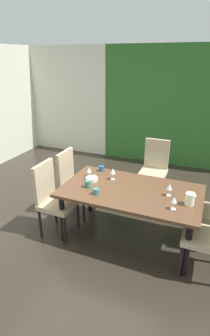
{
  "coord_description": "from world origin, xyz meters",
  "views": [
    {
      "loc": [
        1.63,
        -2.85,
        2.31
      ],
      "look_at": [
        0.32,
        0.32,
        0.85
      ],
      "focal_mm": 28.0,
      "sensor_mm": 36.0,
      "label": 1
    }
  ],
  "objects_px": {
    "serving_bowl_rear": "(92,179)",
    "wine_glass_center": "(174,200)",
    "chair_left_far": "(73,180)",
    "cup_near_shelf": "(101,168)",
    "wine_glass_corner": "(89,170)",
    "pitcher_left": "(190,199)",
    "wine_glass_north": "(113,171)",
    "dining_table": "(131,195)",
    "chair_head_far": "(154,167)",
    "cup_right": "(88,184)",
    "chair_left_near": "(52,196)",
    "wine_glass_west": "(169,187)",
    "cup_near_window": "(96,191)"
  },
  "relations": [
    {
      "from": "serving_bowl_rear",
      "to": "wine_glass_center",
      "type": "bearing_deg",
      "value": -15.16
    },
    {
      "from": "chair_left_far",
      "to": "cup_near_shelf",
      "type": "height_order",
      "value": "chair_left_far"
    },
    {
      "from": "chair_left_far",
      "to": "wine_glass_corner",
      "type": "bearing_deg",
      "value": 70.2
    },
    {
      "from": "wine_glass_corner",
      "to": "pitcher_left",
      "type": "distance_m",
      "value": 1.43
    },
    {
      "from": "wine_glass_north",
      "to": "wine_glass_center",
      "type": "height_order",
      "value": "wine_glass_north"
    },
    {
      "from": "dining_table",
      "to": "chair_head_far",
      "type": "distance_m",
      "value": 1.3
    },
    {
      "from": "wine_glass_north",
      "to": "cup_right",
      "type": "xyz_separation_m",
      "value": [
        -0.22,
        -0.34,
        -0.08
      ]
    },
    {
      "from": "dining_table",
      "to": "wine_glass_corner",
      "type": "bearing_deg",
      "value": 166.95
    },
    {
      "from": "chair_left_near",
      "to": "wine_glass_center",
      "type": "xyz_separation_m",
      "value": [
        1.6,
        0.01,
        0.28
      ]
    },
    {
      "from": "wine_glass_center",
      "to": "cup_right",
      "type": "height_order",
      "value": "wine_glass_center"
    },
    {
      "from": "cup_right",
      "to": "cup_near_shelf",
      "type": "bearing_deg",
      "value": 94.71
    },
    {
      "from": "wine_glass_west",
      "to": "wine_glass_corner",
      "type": "xyz_separation_m",
      "value": [
        -1.15,
        0.12,
        -0.02
      ]
    },
    {
      "from": "serving_bowl_rear",
      "to": "wine_glass_west",
      "type": "bearing_deg",
      "value": -0.9
    },
    {
      "from": "wine_glass_corner",
      "to": "pitcher_left",
      "type": "relative_size",
      "value": 0.9
    },
    {
      "from": "chair_head_far",
      "to": "cup_right",
      "type": "bearing_deg",
      "value": 68.35
    },
    {
      "from": "chair_left_far",
      "to": "cup_right",
      "type": "distance_m",
      "value": 0.67
    },
    {
      "from": "dining_table",
      "to": "cup_near_shelf",
      "type": "distance_m",
      "value": 0.73
    },
    {
      "from": "dining_table",
      "to": "serving_bowl_rear",
      "type": "xyz_separation_m",
      "value": [
        -0.58,
        0.05,
        0.1
      ]
    },
    {
      "from": "chair_head_far",
      "to": "cup_near_window",
      "type": "height_order",
      "value": "chair_head_far"
    },
    {
      "from": "chair_left_near",
      "to": "pitcher_left",
      "type": "height_order",
      "value": "chair_left_near"
    },
    {
      "from": "chair_left_near",
      "to": "wine_glass_north",
      "type": "distance_m",
      "value": 0.89
    },
    {
      "from": "dining_table",
      "to": "chair_head_far",
      "type": "relative_size",
      "value": 1.75
    },
    {
      "from": "chair_head_far",
      "to": "wine_glass_north",
      "type": "distance_m",
      "value": 1.19
    },
    {
      "from": "wine_glass_corner",
      "to": "cup_near_shelf",
      "type": "distance_m",
      "value": 0.27
    },
    {
      "from": "chair_left_far",
      "to": "wine_glass_corner",
      "type": "distance_m",
      "value": 0.46
    },
    {
      "from": "wine_glass_west",
      "to": "cup_near_window",
      "type": "xyz_separation_m",
      "value": [
        -0.84,
        -0.31,
        -0.08
      ]
    },
    {
      "from": "serving_bowl_rear",
      "to": "cup_right",
      "type": "distance_m",
      "value": 0.2
    },
    {
      "from": "wine_glass_north",
      "to": "serving_bowl_rear",
      "type": "xyz_separation_m",
      "value": [
        -0.25,
        -0.15,
        -0.1
      ]
    },
    {
      "from": "chair_left_near",
      "to": "cup_near_window",
      "type": "relative_size",
      "value": 12.68
    },
    {
      "from": "cup_right",
      "to": "cup_near_shelf",
      "type": "relative_size",
      "value": 1.17
    },
    {
      "from": "dining_table",
      "to": "wine_glass_corner",
      "type": "height_order",
      "value": "wine_glass_corner"
    },
    {
      "from": "chair_left_far",
      "to": "serving_bowl_rear",
      "type": "height_order",
      "value": "chair_left_far"
    },
    {
      "from": "cup_right",
      "to": "pitcher_left",
      "type": "distance_m",
      "value": 1.28
    },
    {
      "from": "chair_left_far",
      "to": "dining_table",
      "type": "bearing_deg",
      "value": 74.61
    },
    {
      "from": "chair_left_far",
      "to": "chair_left_near",
      "type": "bearing_deg",
      "value": -0.14
    },
    {
      "from": "cup_near_window",
      "to": "dining_table",
      "type": "bearing_deg",
      "value": 37.03
    },
    {
      "from": "chair_left_far",
      "to": "pitcher_left",
      "type": "distance_m",
      "value": 1.81
    },
    {
      "from": "wine_glass_north",
      "to": "cup_near_window",
      "type": "bearing_deg",
      "value": -95.19
    },
    {
      "from": "dining_table",
      "to": "pitcher_left",
      "type": "xyz_separation_m",
      "value": [
        0.73,
        -0.1,
        0.15
      ]
    },
    {
      "from": "pitcher_left",
      "to": "chair_head_far",
      "type": "bearing_deg",
      "value": 116.87
    },
    {
      "from": "wine_glass_north",
      "to": "cup_near_window",
      "type": "distance_m",
      "value": 0.48
    },
    {
      "from": "wine_glass_center",
      "to": "pitcher_left",
      "type": "height_order",
      "value": "same"
    },
    {
      "from": "chair_left_far",
      "to": "wine_glass_corner",
      "type": "height_order",
      "value": "chair_left_far"
    },
    {
      "from": "cup_right",
      "to": "pitcher_left",
      "type": "height_order",
      "value": "pitcher_left"
    },
    {
      "from": "chair_left_near",
      "to": "wine_glass_west",
      "type": "bearing_deg",
      "value": 101.77
    },
    {
      "from": "chair_left_far",
      "to": "cup_near_shelf",
      "type": "bearing_deg",
      "value": 106.62
    },
    {
      "from": "chair_left_far",
      "to": "wine_glass_center",
      "type": "bearing_deg",
      "value": 71.11
    },
    {
      "from": "chair_left_far",
      "to": "wine_glass_west",
      "type": "bearing_deg",
      "value": 80.53
    },
    {
      "from": "wine_glass_center",
      "to": "pitcher_left",
      "type": "distance_m",
      "value": 0.23
    },
    {
      "from": "pitcher_left",
      "to": "cup_right",
      "type": "bearing_deg",
      "value": -177.85
    }
  ]
}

